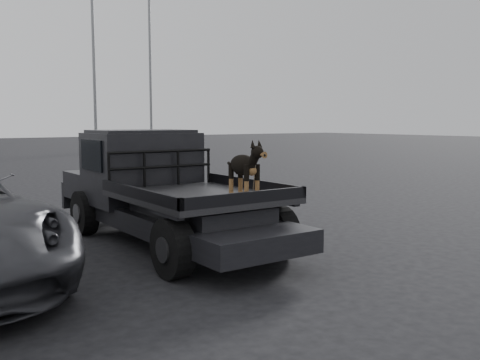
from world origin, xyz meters
TOP-DOWN VIEW (x-y plane):
  - ground at (0.00, 0.00)m, footprint 120.00×120.00m
  - flatbed_ute at (-0.38, 1.66)m, footprint 2.00×5.40m
  - ute_cab at (-0.38, 2.61)m, footprint 1.72×1.30m
  - headache_rack at (-0.38, 1.86)m, footprint 1.80×0.08m
  - dog at (-0.00, 0.13)m, footprint 0.32×0.60m
  - floodlight_mid at (7.28, 25.62)m, footprint 1.08×0.28m
  - floodlight_far at (13.24, 30.34)m, footprint 1.08×0.28m

SIDE VIEW (x-z plane):
  - ground at x=0.00m, z-range 0.00..0.00m
  - flatbed_ute at x=-0.38m, z-range 0.00..0.92m
  - headache_rack at x=-0.38m, z-range 0.92..1.47m
  - dog at x=0.00m, z-range 0.92..1.66m
  - ute_cab at x=-0.38m, z-range 0.92..1.80m
  - floodlight_mid at x=7.28m, z-range 0.60..13.90m
  - floodlight_far at x=13.24m, z-range 0.61..16.32m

